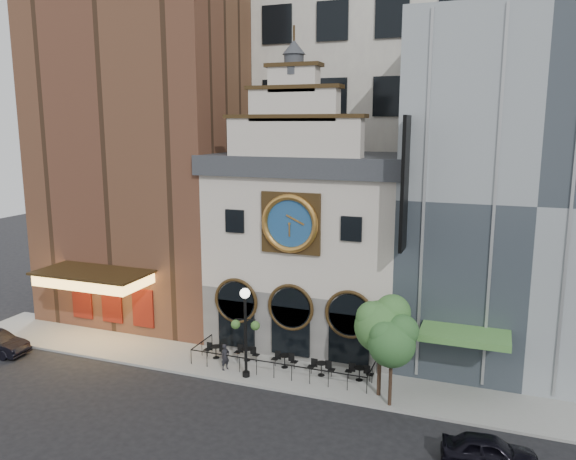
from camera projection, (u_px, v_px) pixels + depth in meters
The scene contains 17 objects.
ground at pixel (266, 390), 30.46m from camera, with size 120.00×120.00×0.00m, color black.
sidewalk at pixel (282, 370), 32.75m from camera, with size 44.00×5.00×0.15m, color gray.
clock_building at pixel (312, 242), 36.42m from camera, with size 12.60×8.78×18.65m.
theater_building at pixel (155, 146), 41.77m from camera, with size 14.00×15.60×25.00m.
retail_building at pixel (531, 193), 33.28m from camera, with size 14.00×14.40×20.00m.
office_tower at pixel (360, 51), 45.15m from camera, with size 20.00×16.00×40.00m, color #B8B1A6.
cafe_railing at pixel (282, 361), 32.65m from camera, with size 10.60×2.60×0.90m, color black, non-canonical shape.
bistro_0 at pixel (216, 351), 34.14m from camera, with size 1.58×0.68×0.90m.
bistro_1 at pixel (247, 353), 33.79m from camera, with size 1.58×0.68×0.90m.
bistro_2 at pixel (285, 360), 32.81m from camera, with size 1.58×0.68×0.90m.
bistro_3 at pixel (321, 368), 31.77m from camera, with size 1.58×0.68×0.90m.
bistro_4 at pixel (359, 372), 31.16m from camera, with size 1.58×0.68×0.90m.
car_right at pixel (489, 451), 23.57m from camera, with size 1.58×3.94×1.34m, color black.
pedestrian at pixel (225, 357), 32.49m from camera, with size 0.56×0.37×1.54m, color black.
lamppost at pixel (245, 323), 31.13m from camera, with size 1.64×0.74×5.18m.
tree_left at pixel (393, 340), 27.87m from camera, with size 2.47×2.38×4.75m.
tree_right at pixel (382, 323), 28.85m from camera, with size 2.83×2.72×5.45m.
Camera 1 is at (11.09, -26.09, 14.19)m, focal length 35.00 mm.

